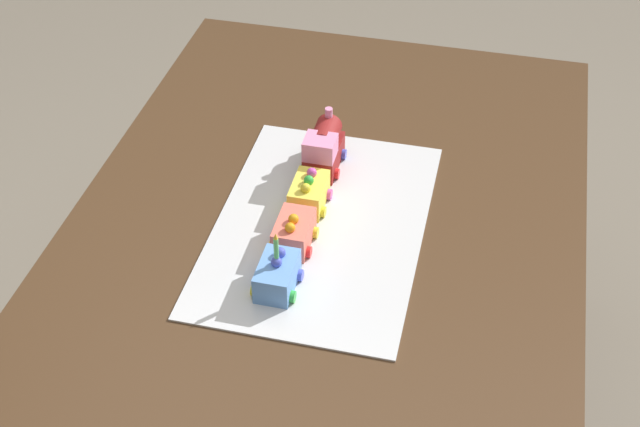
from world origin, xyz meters
The scene contains 7 objects.
dining_table centered at (0.00, 0.00, 0.63)m, with size 1.40×1.00×0.74m.
cake_board centered at (0.04, -0.01, 0.74)m, with size 0.60×0.40×0.00m, color silver.
cake_locomotive centered at (-0.14, -0.04, 0.79)m, with size 0.14×0.08×0.12m.
cake_car_caboose_lemon centered at (-0.01, -0.04, 0.77)m, with size 0.10×0.08×0.07m.
cake_car_tanker_coral centered at (0.11, -0.04, 0.77)m, with size 0.10×0.08×0.07m.
cake_car_flatbed_sky_blue centered at (0.22, -0.04, 0.77)m, with size 0.10×0.08×0.07m.
birthday_candle centered at (0.22, -0.04, 0.84)m, with size 0.01×0.01×0.06m.
Camera 1 is at (1.28, 0.29, 1.87)m, focal length 49.04 mm.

